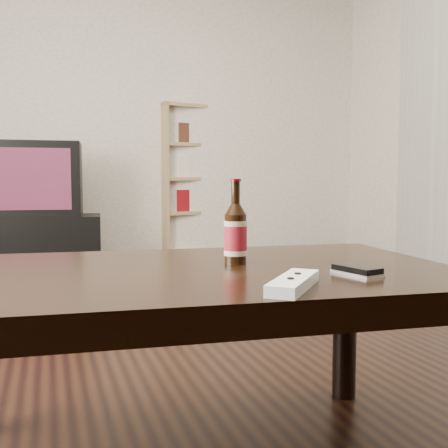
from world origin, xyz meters
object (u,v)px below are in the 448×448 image
object	(u,v)px
coffee_table	(187,295)
beer_bottle	(236,234)
tv	(31,179)
tv_stand	(33,242)
phone	(357,271)
remote	(293,283)
bookshelf	(191,176)

from	to	relation	value
coffee_table	beer_bottle	size ratio (longest dim) A/B	6.32
tv	coffee_table	world-z (taller)	tv
tv_stand	coffee_table	distance (m)	3.18
phone	remote	world-z (taller)	remote
beer_bottle	remote	bearing A→B (deg)	-90.26
tv_stand	tv	world-z (taller)	tv
bookshelf	coffee_table	world-z (taller)	bookshelf
remote	tv	bearing A→B (deg)	139.59
bookshelf	phone	size ratio (longest dim) A/B	11.88
coffee_table	remote	distance (m)	0.32
tv_stand	bookshelf	world-z (taller)	bookshelf
tv	tv_stand	bearing A→B (deg)	90.00
tv	phone	size ratio (longest dim) A/B	6.71
tv_stand	beer_bottle	size ratio (longest dim) A/B	4.94
beer_bottle	phone	size ratio (longest dim) A/B	1.76
tv	beer_bottle	bearing A→B (deg)	-74.46
bookshelf	phone	world-z (taller)	bookshelf
coffee_table	tv	bearing A→B (deg)	97.61
bookshelf	tv_stand	bearing A→B (deg)	-167.80
phone	bookshelf	bearing A→B (deg)	66.63
remote	tv_stand	bearing A→B (deg)	139.58
tv_stand	remote	size ratio (longest dim) A/B	5.47
bookshelf	beer_bottle	distance (m)	3.92
tv_stand	bookshelf	bearing A→B (deg)	30.96
tv_stand	bookshelf	size ratio (longest dim) A/B	0.73
phone	remote	xyz separation A→B (m)	(-0.20, -0.09, 0.00)
tv_stand	beer_bottle	world-z (taller)	beer_bottle
bookshelf	coffee_table	size ratio (longest dim) A/B	1.06
tv	remote	bearing A→B (deg)	-75.43
coffee_table	phone	distance (m)	0.39
beer_bottle	remote	xyz separation A→B (m)	(-0.00, -0.33, -0.06)
coffee_table	remote	world-z (taller)	remote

